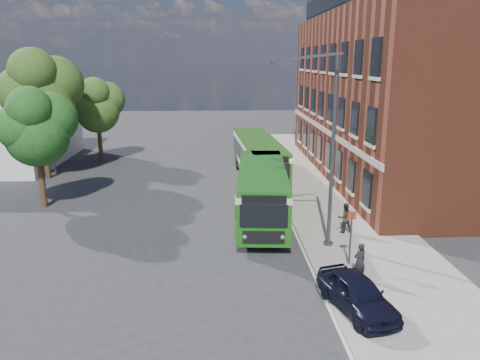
{
  "coord_description": "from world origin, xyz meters",
  "views": [
    {
      "loc": [
        0.04,
        -22.53,
        8.68
      ],
      "look_at": [
        1.22,
        2.55,
        2.2
      ],
      "focal_mm": 35.0,
      "sensor_mm": 36.0,
      "label": 1
    }
  ],
  "objects_px": {
    "bus_rear": "(258,155)",
    "bus_front": "(262,189)",
    "parked_car": "(357,293)",
    "street_lamp": "(325,149)"
  },
  "relations": [
    {
      "from": "parked_car",
      "to": "bus_rear",
      "type": "bearing_deg",
      "value": 80.22
    },
    {
      "from": "street_lamp",
      "to": "parked_car",
      "type": "bearing_deg",
      "value": -90.35
    },
    {
      "from": "bus_front",
      "to": "bus_rear",
      "type": "xyz_separation_m",
      "value": [
        0.6,
        9.42,
        0.0
      ]
    },
    {
      "from": "bus_rear",
      "to": "parked_car",
      "type": "xyz_separation_m",
      "value": [
        1.8,
        -19.42,
        -1.04
      ]
    },
    {
      "from": "bus_front",
      "to": "parked_car",
      "type": "relative_size",
      "value": 2.69
    },
    {
      "from": "bus_rear",
      "to": "parked_car",
      "type": "height_order",
      "value": "bus_rear"
    },
    {
      "from": "bus_rear",
      "to": "bus_front",
      "type": "bearing_deg",
      "value": -93.66
    },
    {
      "from": "bus_rear",
      "to": "parked_car",
      "type": "relative_size",
      "value": 3.24
    },
    {
      "from": "street_lamp",
      "to": "parked_car",
      "type": "relative_size",
      "value": 2.38
    },
    {
      "from": "street_lamp",
      "to": "parked_car",
      "type": "distance_m",
      "value": 7.2
    }
  ]
}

